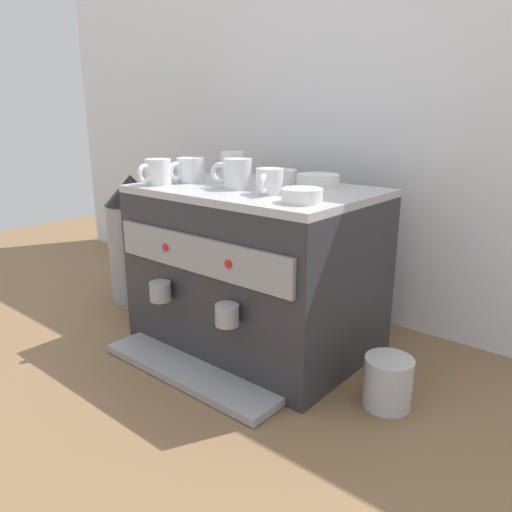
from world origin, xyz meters
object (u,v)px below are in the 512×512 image
Objects in this scene: ceramic_bowl_2 at (280,176)px; ceramic_cup_1 at (190,170)px; ceramic_cup_4 at (157,172)px; coffee_grinder at (134,238)px; ceramic_bowl_1 at (302,196)px; espresso_machine at (255,268)px; ceramic_bowl_0 at (318,180)px; ceramic_cup_2 at (269,181)px; ceramic_cup_0 at (232,166)px; milk_pitcher at (388,382)px; ceramic_cup_3 at (236,174)px.

ceramic_cup_1 is at bearing -141.90° from ceramic_bowl_2.
coffee_grinder is at bearing 157.21° from ceramic_cup_4.
coffee_grinder is (-0.78, 0.11, -0.24)m from ceramic_bowl_1.
espresso_machine is 5.27× the size of ceramic_cup_1.
ceramic_cup_4 is 0.43m from coffee_grinder.
ceramic_bowl_0 is 1.18× the size of ceramic_bowl_2.
ceramic_cup_4 reaches higher than ceramic_cup_2.
ceramic_bowl_2 is at bearing 22.14° from ceramic_cup_0.
ceramic_cup_2 is (0.31, -0.02, -0.00)m from ceramic_cup_1.
ceramic_bowl_2 is (0.20, 0.16, -0.02)m from ceramic_cup_1.
ceramic_cup_1 is at bearing 175.65° from ceramic_cup_2.
ceramic_bowl_0 is (0.01, 0.19, -0.02)m from ceramic_cup_2.
ceramic_cup_4 is at bearing -142.87° from ceramic_bowl_0.
ceramic_bowl_0 is at bearing 85.82° from ceramic_cup_2.
ceramic_cup_1 reaches higher than ceramic_bowl_2.
ceramic_cup_4 is at bearing -168.02° from ceramic_cup_2.
ceramic_cup_2 is 0.86× the size of ceramic_bowl_0.
ceramic_cup_0 reaches higher than milk_pitcher.
espresso_machine is 5.48× the size of ceramic_bowl_0.
ceramic_bowl_2 reaches higher than ceramic_bowl_0.
coffee_grinder is at bearing -168.51° from ceramic_bowl_0.
ceramic_cup_3 is at bearing -94.96° from ceramic_bowl_2.
ceramic_cup_1 is 1.10× the size of ceramic_cup_4.
ceramic_cup_4 reaches higher than ceramic_bowl_1.
espresso_machine is at bearing 29.92° from ceramic_cup_4.
espresso_machine is 6.47× the size of ceramic_bowl_2.
ceramic_cup_3 is 0.23m from ceramic_cup_4.
ceramic_cup_1 is at bearing 177.26° from ceramic_cup_3.
ceramic_bowl_0 is 0.26× the size of coffee_grinder.
ceramic_bowl_0 is at bearing 5.97° from ceramic_bowl_2.
ceramic_bowl_0 reaches higher than espresso_machine.
ceramic_cup_2 reaches higher than coffee_grinder.
ceramic_bowl_2 is at bearing 158.90° from milk_pitcher.
milk_pitcher is at bearing 14.97° from ceramic_bowl_1.
ceramic_cup_3 is at bearing 166.41° from ceramic_bowl_1.
ceramic_cup_1 is 0.26m from ceramic_bowl_2.
ceramic_cup_1 reaches higher than ceramic_bowl_1.
ceramic_cup_3 is 0.25× the size of coffee_grinder.
ceramic_cup_3 is 1.04× the size of ceramic_cup_4.
ceramic_cup_3 is at bearing 179.41° from milk_pitcher.
ceramic_cup_0 is at bearing 9.40° from coffee_grinder.
ceramic_bowl_1 is (0.23, -0.11, 0.24)m from espresso_machine.
milk_pitcher is at bearing -1.21° from ceramic_cup_1.
ceramic_cup_3 is (0.19, -0.01, 0.00)m from ceramic_cup_1.
ceramic_cup_4 reaches higher than ceramic_cup_1.
ceramic_cup_2 is 0.22× the size of coffee_grinder.
ceramic_cup_4 is 0.80m from milk_pitcher.
espresso_machine is 5.82× the size of ceramic_cup_4.
ceramic_cup_1 is 0.77m from milk_pitcher.
ceramic_cup_4 is at bearing -173.14° from milk_pitcher.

